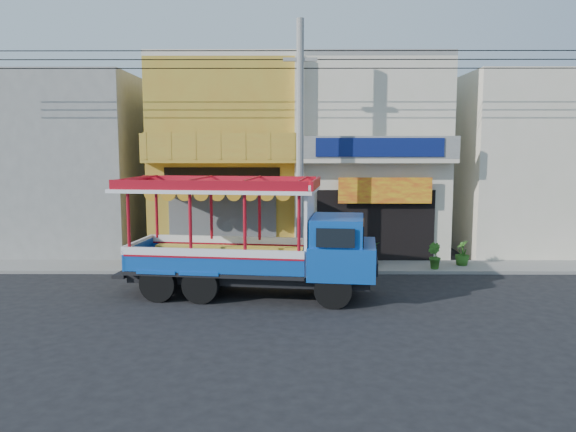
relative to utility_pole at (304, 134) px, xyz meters
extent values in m
plane|color=black|center=(0.85, -3.30, -5.03)|extent=(90.00, 90.00, 0.00)
cube|color=slate|center=(0.85, 0.70, -4.97)|extent=(30.00, 2.00, 0.12)
cube|color=#BD8A2A|center=(-3.15, 4.70, -1.03)|extent=(6.00, 6.00, 8.00)
cube|color=#595B5E|center=(-3.15, 1.68, -3.63)|extent=(4.20, 0.10, 2.60)
cube|color=gold|center=(-3.15, 0.95, -1.98)|extent=(5.20, 1.50, 0.31)
cube|color=#BD8A2A|center=(-3.15, 1.35, -0.98)|extent=(6.00, 0.70, 0.18)
cube|color=#BD8A2A|center=(-3.15, 1.05, -0.43)|extent=(6.00, 0.12, 0.95)
cube|color=black|center=(-3.15, 1.67, -1.48)|extent=(4.50, 0.04, 0.45)
cube|color=beige|center=(-3.15, 4.70, 3.09)|extent=(6.00, 6.00, 0.24)
cube|color=beige|center=(2.85, 4.70, -1.03)|extent=(6.00, 6.00, 8.00)
cube|color=black|center=(2.85, 1.68, -3.53)|extent=(4.60, 0.12, 2.80)
cube|color=yellow|center=(3.15, 1.40, -2.13)|extent=(3.60, 0.05, 1.00)
cube|color=beige|center=(2.85, 1.35, -0.98)|extent=(6.00, 0.70, 0.18)
cube|color=gray|center=(2.85, 1.05, -0.48)|extent=(6.00, 0.12, 0.85)
cube|color=navy|center=(2.85, 0.98, -0.48)|extent=(4.80, 0.06, 0.70)
cube|color=gray|center=(2.85, 4.70, 3.09)|extent=(6.00, 6.00, 0.24)
cube|color=beige|center=(-0.15, 1.55, -1.03)|extent=(0.35, 0.30, 8.00)
cube|color=gray|center=(-10.15, 4.70, -1.23)|extent=(6.00, 6.00, 7.60)
cube|color=beige|center=(9.85, 4.70, -1.23)|extent=(6.00, 6.00, 7.60)
cylinder|color=gray|center=(-0.15, 0.00, -0.53)|extent=(0.26, 0.26, 9.00)
cube|color=gray|center=(-0.15, 0.00, 2.57)|extent=(1.20, 0.12, 0.12)
cylinder|color=black|center=(0.85, 0.00, 2.27)|extent=(28.00, 0.04, 0.04)
cylinder|color=black|center=(0.85, 0.00, 2.57)|extent=(28.00, 0.04, 0.04)
cylinder|color=black|center=(0.85, 0.00, 2.87)|extent=(28.00, 0.04, 0.04)
cylinder|color=black|center=(0.73, -4.57, -4.49)|extent=(1.11, 0.44, 1.08)
cylinder|color=black|center=(1.00, -2.53, -4.49)|extent=(1.11, 0.44, 1.08)
cylinder|color=black|center=(-3.12, -4.06, -4.49)|extent=(1.11, 0.44, 1.08)
cylinder|color=black|center=(-2.86, -2.02, -4.49)|extent=(1.11, 0.44, 1.08)
cylinder|color=black|center=(-4.41, -3.89, -4.49)|extent=(1.11, 0.44, 1.08)
cylinder|color=black|center=(-4.14, -1.85, -4.49)|extent=(1.11, 0.44, 1.08)
cube|color=black|center=(-1.70, -3.21, -4.38)|extent=(7.43, 2.71, 0.30)
cube|color=blue|center=(1.08, -3.58, -3.79)|extent=(2.24, 2.61, 0.97)
cube|color=blue|center=(0.92, -3.56, -2.93)|extent=(1.78, 2.37, 0.81)
cube|color=black|center=(1.67, -3.65, -2.98)|extent=(0.31, 1.89, 0.59)
cube|color=black|center=(-2.59, -3.09, -4.17)|extent=(5.61, 3.05, 0.13)
cube|color=blue|center=(-2.74, -4.23, -3.79)|extent=(5.31, 0.78, 0.65)
cube|color=white|center=(-2.74, -4.23, -3.50)|extent=(5.31, 0.79, 0.24)
cube|color=blue|center=(-2.44, -1.96, -3.79)|extent=(5.31, 0.78, 0.65)
cube|color=white|center=(-2.44, -1.96, -3.50)|extent=(5.31, 0.79, 0.24)
cylinder|color=#A80D1B|center=(-5.23, -3.88, -2.60)|extent=(0.11, 0.11, 1.73)
cylinder|color=#A80D1B|center=(-4.93, -1.65, -2.60)|extent=(0.11, 0.11, 1.73)
cube|color=white|center=(0.08, -3.45, -2.95)|extent=(0.37, 2.18, 2.43)
cube|color=white|center=(-2.70, -3.08, -1.74)|extent=(6.29, 3.41, 0.11)
cube|color=#A80D1B|center=(-2.70, -3.08, -1.54)|extent=(6.06, 3.27, 0.28)
cube|color=black|center=(-4.20, 0.38, -4.87)|extent=(0.54, 0.34, 0.09)
cube|color=#0C441B|center=(-4.20, 0.38, -4.40)|extent=(0.62, 0.14, 0.85)
imported|color=#2D641C|center=(2.45, 0.70, -4.47)|extent=(1.05, 1.05, 0.88)
imported|color=#2D641C|center=(4.79, 0.15, -4.44)|extent=(0.60, 0.65, 0.94)
imported|color=#2D641C|center=(6.01, 0.75, -4.44)|extent=(0.58, 0.58, 0.95)
camera|label=1|loc=(-0.47, -20.11, -0.45)|focal=35.00mm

